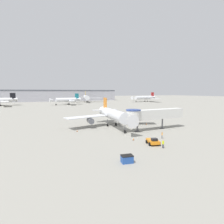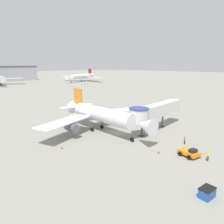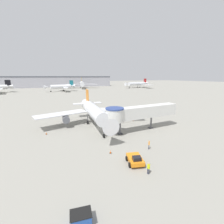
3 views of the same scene
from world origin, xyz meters
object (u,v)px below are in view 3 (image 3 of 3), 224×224
main_airplane (94,111)px  traffic_cone_starboard_wing (133,120)px  traffic_cone_near_nose (110,152)px  background_jet_gold_tail (82,84)px  traffic_cone_port_wing (46,133)px  ground_crew_marshaller (149,167)px  service_container_blue (81,219)px  background_jet_red_tail (138,84)px  background_jet_teal_tail (62,87)px  jet_bridge (138,112)px  pushback_tug_orange (135,159)px  ground_crew_wing_walker (149,144)px

main_airplane → traffic_cone_starboard_wing: bearing=-0.6°
traffic_cone_near_nose → background_jet_gold_tail: size_ratio=0.02×
traffic_cone_port_wing → ground_crew_marshaller: size_ratio=0.35×
service_container_blue → traffic_cone_near_nose: (7.57, 10.78, -0.31)m
main_airplane → traffic_cone_near_nose: bearing=-92.9°
traffic_cone_starboard_wing → background_jet_red_tail: 140.42m
background_jet_teal_tail → jet_bridge: bearing=-5.7°
traffic_cone_port_wing → background_jet_red_tail: 155.95m
jet_bridge → traffic_cone_near_nose: bearing=-146.6°
service_container_blue → main_airplane: bearing=70.3°
traffic_cone_near_nose → background_jet_red_tail: background_jet_red_tail is taller
pushback_tug_orange → traffic_cone_port_wing: 22.25m
traffic_cone_port_wing → background_jet_gold_tail: (39.72, 135.71, 4.98)m
traffic_cone_starboard_wing → traffic_cone_near_nose: bearing=-132.9°
traffic_cone_starboard_wing → ground_crew_wing_walker: 17.99m
traffic_cone_starboard_wing → traffic_cone_port_wing: 24.13m
pushback_tug_orange → ground_crew_wing_walker: size_ratio=2.16×
pushback_tug_orange → traffic_cone_near_nose: pushback_tug_orange is taller
ground_crew_wing_walker → background_jet_gold_tail: background_jet_gold_tail is taller
service_container_blue → traffic_cone_starboard_wing: bearing=50.2°
jet_bridge → traffic_cone_near_nose: 13.76m
traffic_cone_near_nose → ground_crew_wing_walker: size_ratio=0.36×
traffic_cone_starboard_wing → background_jet_red_tail: (78.41, 116.41, 4.37)m
traffic_cone_starboard_wing → pushback_tug_orange: bearing=-121.1°
traffic_cone_starboard_wing → background_jet_red_tail: size_ratio=0.01×
traffic_cone_starboard_wing → ground_crew_marshaller: ground_crew_marshaller is taller
traffic_cone_near_nose → traffic_cone_port_wing: 17.30m
main_airplane → background_jet_gold_tail: size_ratio=0.82×
pushback_tug_orange → service_container_blue: size_ratio=1.77×
ground_crew_wing_walker → main_airplane: bearing=54.9°
jet_bridge → service_container_blue: size_ratio=9.37×
service_container_blue → traffic_cone_starboard_wing: size_ratio=3.51×
traffic_cone_near_nose → traffic_cone_port_wing: bearing=125.7°
service_container_blue → jet_bridge: bearing=45.3°
main_airplane → jet_bridge: bearing=-40.6°
main_airplane → background_jet_teal_tail: (2.29, 103.78, 0.43)m
pushback_tug_orange → traffic_cone_port_wing: bearing=138.8°
pushback_tug_orange → jet_bridge: bearing=70.4°
traffic_cone_starboard_wing → ground_crew_wing_walker: bearing=-112.8°
main_airplane → background_jet_red_tail: size_ratio=0.76×
ground_crew_marshaller → background_jet_red_tail: background_jet_red_tail is taller
traffic_cone_near_nose → background_jet_gold_tail: bearing=78.8°
pushback_tug_orange → ground_crew_wing_walker: (4.89, 3.02, 0.29)m
main_airplane → traffic_cone_starboard_wing: (11.95, -1.04, -3.58)m
service_container_blue → background_jet_gold_tail: size_ratio=0.06×
background_jet_teal_tail → pushback_tug_orange: bearing=-9.9°
traffic_cone_near_nose → main_airplane: bearing=82.7°
ground_crew_wing_walker → traffic_cone_starboard_wing: bearing=16.4°
jet_bridge → traffic_cone_port_wing: bearing=160.5°
main_airplane → ground_crew_marshaller: 23.69m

